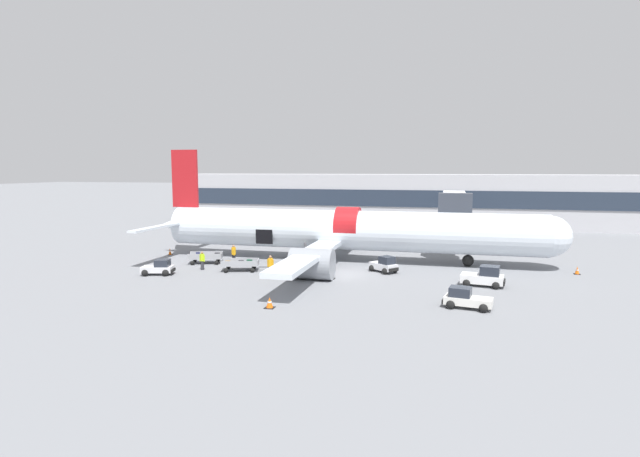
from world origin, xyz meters
name	(u,v)px	position (x,y,z in m)	size (l,w,h in m)	color
ground_plane	(345,274)	(0.00, 0.00, 0.00)	(500.00, 500.00, 0.00)	slate
terminal_strip	(394,199)	(0.00, 40.22, 4.02)	(72.07, 9.33, 8.03)	#B2B2B7
jet_bridge_stub	(454,205)	(9.03, 13.44, 5.08)	(3.14, 12.78, 6.58)	#4C4C51
airplane	(343,231)	(-1.38, 6.16, 2.90)	(40.13, 34.16, 10.86)	silver
baggage_tug_lead	(466,299)	(9.63, -8.28, 0.58)	(3.24, 2.15, 1.33)	silver
baggage_tug_mid	(384,265)	(3.17, 1.59, 0.60)	(2.68, 2.50, 1.43)	silver
baggage_tug_rear	(159,268)	(-15.18, -4.11, 0.56)	(2.87, 2.18, 1.31)	silver
baggage_tug_spare	(484,277)	(11.19, -1.68, 0.69)	(3.39, 2.30, 1.59)	white
baggage_cart_loading	(241,265)	(-9.09, -0.88, 0.53)	(4.20, 2.60, 1.01)	#999BA0
baggage_cart_queued	(207,258)	(-13.63, 1.56, 0.52)	(4.08, 2.62, 1.03)	#999BA0
ground_crew_loader_a	(297,259)	(-4.79, 1.72, 0.82)	(0.54, 0.38, 1.56)	black
ground_crew_loader_b	(234,254)	(-11.09, 2.05, 0.94)	(0.56, 0.59, 1.79)	black
ground_crew_driver	(202,260)	(-12.58, -1.35, 0.87)	(0.58, 0.45, 1.65)	#2D2D33
ground_crew_supervisor	(270,266)	(-5.73, -2.58, 0.94)	(0.63, 0.49, 1.80)	black
safety_cone_nose	(577,271)	(19.15, 4.79, 0.31)	(0.51, 0.51, 0.67)	black
safety_cone_engine_left	(270,303)	(-2.60, -11.40, 0.34)	(0.64, 0.64, 0.72)	black
safety_cone_wingtip	(331,275)	(-0.70, -2.11, 0.31)	(0.63, 0.63, 0.66)	black
safety_cone_tail	(170,252)	(-19.50, 4.85, 0.35)	(0.44, 0.44, 0.74)	black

